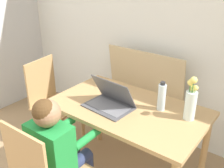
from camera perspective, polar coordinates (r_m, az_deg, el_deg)
name	(u,v)px	position (r m, az deg, el deg)	size (l,w,h in m)	color
wall_back	(201,24)	(2.47, 18.76, 12.31)	(6.40, 0.05, 2.50)	silver
dining_table	(127,117)	(2.08, 3.37, -7.18)	(1.19, 0.70, 0.72)	tan
chair_spare	(52,102)	(2.71, -12.84, -3.86)	(0.45, 0.45, 0.89)	tan
person_seated	(58,147)	(1.80, -11.75, -13.19)	(0.30, 0.43, 1.01)	#1E8438
laptop	(110,100)	(2.01, -0.37, -3.56)	(0.38, 0.27, 0.22)	#4C4C51
flower_vase	(191,102)	(1.89, 16.77, -3.69)	(0.08, 0.08, 0.33)	silver
water_bottle	(162,97)	(1.97, 10.76, -2.76)	(0.06, 0.06, 0.23)	silver
cardboard_panel	(145,94)	(2.78, 7.21, -2.16)	(0.85, 0.15, 0.96)	tan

